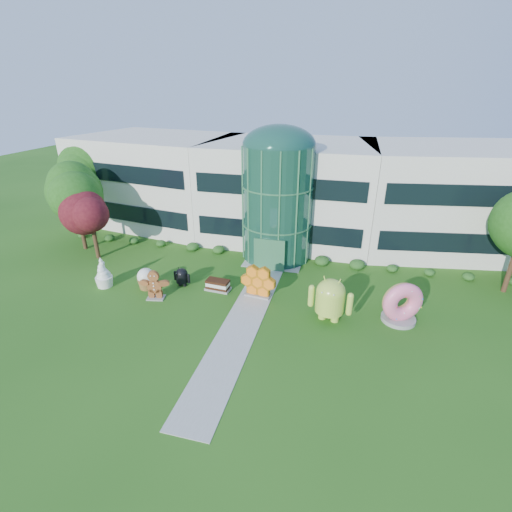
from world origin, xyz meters
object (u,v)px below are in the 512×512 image
(donut, at_px, (401,302))
(gingerbread, at_px, (154,285))
(android_black, at_px, (182,276))
(android_green, at_px, (330,297))

(donut, relative_size, gingerbread, 1.17)
(android_black, bearing_deg, gingerbread, -106.43)
(android_green, height_order, donut, android_green)
(android_green, height_order, gingerbread, android_green)
(android_green, xyz_separation_m, gingerbread, (-12.46, -0.45, -0.60))
(gingerbread, bearing_deg, android_black, 53.62)
(android_black, bearing_deg, donut, 6.77)
(android_green, relative_size, android_black, 2.03)
(android_green, bearing_deg, gingerbread, -168.27)
(android_black, bearing_deg, android_green, 0.47)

